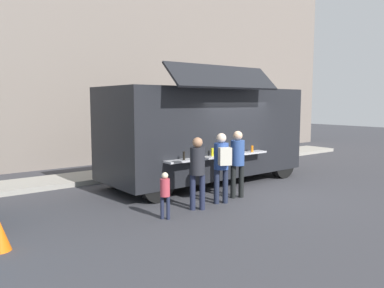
{
  "coord_description": "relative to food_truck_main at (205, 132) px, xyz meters",
  "views": [
    {
      "loc": [
        -7.73,
        -7.28,
        2.52
      ],
      "look_at": [
        -1.02,
        1.46,
        1.3
      ],
      "focal_mm": 35.79,
      "sensor_mm": 36.0,
      "label": 1
    }
  ],
  "objects": [
    {
      "name": "customer_front_ordering",
      "position": [
        -0.55,
        -2.0,
        -0.54
      ],
      "size": [
        0.36,
        0.36,
        1.77
      ],
      "rotation": [
        0.0,
        0.0,
        1.23
      ],
      "color": "black",
      "rests_on": "ground"
    },
    {
      "name": "child_near_queue",
      "position": [
        -3.09,
        -2.4,
        -0.98
      ],
      "size": [
        0.21,
        0.21,
        1.03
      ],
      "rotation": [
        0.0,
        0.0,
        0.67
      ],
      "color": "#1E243B",
      "rests_on": "ground"
    },
    {
      "name": "traffic_cone_orange",
      "position": [
        -6.29,
        -2.17,
        -1.32
      ],
      "size": [
        0.36,
        0.36,
        0.55
      ],
      "primitive_type": "cone",
      "color": "orange",
      "rests_on": "ground"
    },
    {
      "name": "food_truck_main",
      "position": [
        0.0,
        0.0,
        0.0
      ],
      "size": [
        6.42,
        3.22,
        3.5
      ],
      "rotation": [
        0.0,
        0.0,
        0.02
      ],
      "color": "black",
      "rests_on": "ground"
    },
    {
      "name": "customer_mid_with_backpack",
      "position": [
        -1.28,
        -2.2,
        -0.52
      ],
      "size": [
        0.46,
        0.57,
        1.76
      ],
      "rotation": [
        0.0,
        0.0,
        1.17
      ],
      "color": "#1D2337",
      "rests_on": "ground"
    },
    {
      "name": "curb_strip",
      "position": [
        -4.0,
        2.62,
        -1.52
      ],
      "size": [
        28.0,
        1.6,
        0.15
      ],
      "primitive_type": "cube",
      "color": "#9E998E",
      "rests_on": "ground"
    },
    {
      "name": "customer_rear_waiting",
      "position": [
        -2.09,
        -2.26,
        -0.58
      ],
      "size": [
        0.35,
        0.35,
        1.71
      ],
      "rotation": [
        0.0,
        0.0,
        0.99
      ],
      "color": "#1E233A",
      "rests_on": "ground"
    },
    {
      "name": "building_behind",
      "position": [
        -3.0,
        6.52,
        3.24
      ],
      "size": [
        32.0,
        2.4,
        9.68
      ],
      "primitive_type": "cube",
      "color": "slate",
      "rests_on": "ground"
    },
    {
      "name": "trash_bin",
      "position": [
        3.84,
        2.32,
        -1.1
      ],
      "size": [
        0.6,
        0.6,
        1.0
      ],
      "primitive_type": "cylinder",
      "color": "#2C5B39",
      "rests_on": "ground"
    },
    {
      "name": "ground_plane",
      "position": [
        0.21,
        -1.84,
        -1.6
      ],
      "size": [
        60.0,
        60.0,
        0.0
      ],
      "primitive_type": "plane",
      "color": "#38383D"
    }
  ]
}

